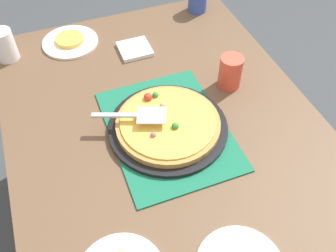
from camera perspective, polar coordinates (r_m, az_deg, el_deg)
ground_plane at (r=1.86m, az=0.00°, el=-15.85°), size 8.00×8.00×0.00m
dining_table at (r=1.31m, az=0.00°, el=-3.74°), size 1.40×1.00×0.75m
placemat at (r=1.22m, az=0.00°, el=-0.53°), size 0.48×0.36×0.01m
pizza_pan at (r=1.21m, az=0.00°, el=-0.22°), size 0.38×0.38×0.01m
pizza at (r=1.20m, az=-0.05°, el=0.46°), size 0.33×0.33×0.05m
plate_far_right at (r=1.60m, az=-14.38°, el=12.05°), size 0.22×0.22×0.01m
served_slice_right at (r=1.60m, az=-14.47°, el=12.42°), size 0.11×0.11×0.02m
cup_far at (r=1.35m, az=9.30°, el=7.97°), size 0.08×0.08×0.12m
cup_corner at (r=1.57m, az=-23.24°, el=11.03°), size 0.08×0.08×0.12m
pizza_server at (r=1.17m, az=-4.78°, el=1.61°), size 0.12×0.23×0.01m
napkin_stack at (r=1.52m, az=-4.99°, el=11.38°), size 0.12×0.12×0.02m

